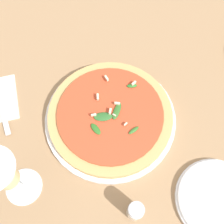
{
  "coord_description": "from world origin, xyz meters",
  "views": [
    {
      "loc": [
        -0.24,
        0.05,
        0.57
      ],
      "look_at": [
        0.0,
        -0.0,
        0.03
      ],
      "focal_mm": 42.0,
      "sensor_mm": 36.0,
      "label": 1
    }
  ],
  "objects": [
    {
      "name": "pizza_arugula_main",
      "position": [
        0.0,
        -0.0,
        0.02
      ],
      "size": [
        0.31,
        0.31,
        0.05
      ],
      "color": "white",
      "rests_on": "ground_plane"
    },
    {
      "name": "napkin",
      "position": [
        0.11,
        0.25,
        0.0
      ],
      "size": [
        0.13,
        0.09,
        0.01
      ],
      "rotation": [
        0.0,
        0.0,
        0.02
      ],
      "color": "silver",
      "rests_on": "ground_plane"
    },
    {
      "name": "shaker_pepper",
      "position": [
        -0.21,
        -0.0,
        0.03
      ],
      "size": [
        0.03,
        0.03,
        0.07
      ],
      "color": "silver",
      "rests_on": "ground_plane"
    },
    {
      "name": "wine_glass",
      "position": [
        -0.11,
        0.21,
        0.12
      ],
      "size": [
        0.08,
        0.08,
        0.17
      ],
      "color": "white",
      "rests_on": "ground_plane"
    },
    {
      "name": "ground_plane",
      "position": [
        0.0,
        0.0,
        0.0
      ],
      "size": [
        6.0,
        6.0,
        0.0
      ],
      "primitive_type": "plane",
      "color": "#9E7A56"
    },
    {
      "name": "side_plate_white",
      "position": [
        -0.23,
        -0.17,
        0.01
      ],
      "size": [
        0.17,
        0.17,
        0.02
      ],
      "color": "white",
      "rests_on": "ground_plane"
    }
  ]
}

